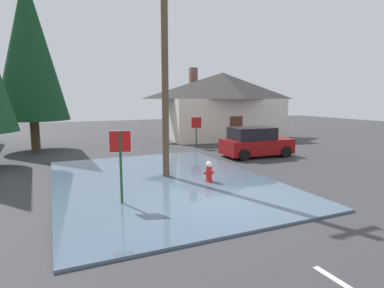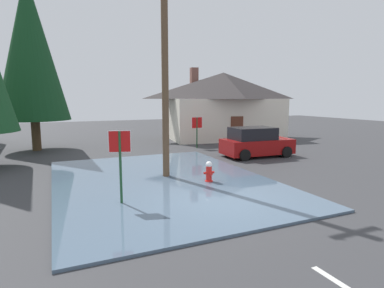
{
  "view_description": "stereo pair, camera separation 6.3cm",
  "coord_description": "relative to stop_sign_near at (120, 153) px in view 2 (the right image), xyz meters",
  "views": [
    {
      "loc": [
        -4.81,
        -8.57,
        3.36
      ],
      "look_at": [
        0.38,
        3.01,
        1.51
      ],
      "focal_mm": 29.5,
      "sensor_mm": 36.0,
      "label": 1
    },
    {
      "loc": [
        -4.75,
        -8.59,
        3.36
      ],
      "look_at": [
        0.38,
        3.01,
        1.51
      ],
      "focal_mm": 29.5,
      "sensor_mm": 36.0,
      "label": 2
    }
  ],
  "objects": [
    {
      "name": "stop_sign_near",
      "position": [
        0.0,
        0.0,
        0.0
      ],
      "size": [
        0.67,
        0.2,
        2.38
      ],
      "color": "#1E4C28",
      "rests_on": "ground"
    },
    {
      "name": "ground_plane",
      "position": [
        2.9,
        -1.09,
        -1.74
      ],
      "size": [
        80.0,
        80.0,
        0.1
      ],
      "primitive_type": "cube",
      "color": "#38383A"
    },
    {
      "name": "pine_tree_tall_left",
      "position": [
        -2.88,
        12.91,
        4.76
      ],
      "size": [
        4.39,
        4.39,
        10.97
      ],
      "color": "#4C3823",
      "rests_on": "ground"
    },
    {
      "name": "flood_puddle",
      "position": [
        2.08,
        2.22,
        -1.65
      ],
      "size": [
        8.23,
        11.33,
        0.08
      ],
      "primitive_type": "cube",
      "color": "#4C6075",
      "rests_on": "ground"
    },
    {
      "name": "utility_pole",
      "position": [
        2.45,
        2.73,
        3.41
      ],
      "size": [
        1.6,
        0.28,
        9.84
      ],
      "color": "brown",
      "rests_on": "ground"
    },
    {
      "name": "lane_stop_bar",
      "position": [
        2.31,
        -3.05,
        -1.69
      ],
      "size": [
        3.81,
        0.58,
        0.01
      ],
      "primitive_type": "cube",
      "rotation": [
        0.0,
        0.0,
        0.07
      ],
      "color": "silver",
      "rests_on": "ground"
    },
    {
      "name": "parked_car",
      "position": [
        8.85,
        5.36,
        -0.88
      ],
      "size": [
        4.12,
        2.25,
        1.71
      ],
      "color": "maroon",
      "rests_on": "ground"
    },
    {
      "name": "fire_hydrant",
      "position": [
        3.71,
        1.22,
        -1.25
      ],
      "size": [
        0.45,
        0.38,
        0.89
      ],
      "color": "red",
      "rests_on": "ground"
    },
    {
      "name": "house",
      "position": [
        11.34,
        13.67,
        1.15
      ],
      "size": [
        10.43,
        7.54,
        5.9
      ],
      "color": "silver",
      "rests_on": "ground"
    },
    {
      "name": "stop_sign_far",
      "position": [
        7.03,
        9.56,
        -0.19
      ],
      "size": [
        0.76,
        0.08,
        2.11
      ],
      "color": "#1E4C28",
      "rests_on": "ground"
    }
  ]
}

